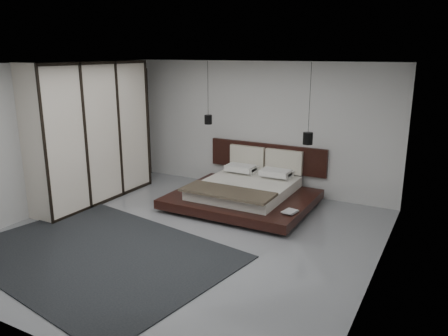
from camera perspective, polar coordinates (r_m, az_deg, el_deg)
The scene contains 14 objects.
floor at distance 7.40m, azimuth -5.07°, elevation -8.87°, with size 6.00×6.00×0.00m, color gray.
ceiling at distance 6.78m, azimuth -5.62°, elevation 13.35°, with size 6.00×6.00×0.00m, color white.
wall_back at distance 9.55m, azimuth 4.71°, elevation 5.36°, with size 6.00×6.00×0.00m, color silver.
wall_front at distance 4.86m, azimuth -25.35°, elevation -5.52°, with size 6.00×6.00×0.00m, color silver.
wall_left at distance 8.95m, azimuth -21.59°, elevation 3.71°, with size 6.00×6.00×0.00m, color silver.
wall_right at distance 5.89m, azimuth 19.77°, elevation -1.51°, with size 6.00×6.00×0.00m, color silver.
lattice_screen at distance 10.64m, azimuth -11.30°, elevation 5.56°, with size 0.05×0.90×2.60m, color black.
bed at distance 8.77m, azimuth 2.85°, elevation -3.01°, with size 2.68×2.35×1.06m.
book_lower at distance 7.82m, azimuth 8.12°, elevation -5.57°, with size 0.19×0.26×0.02m, color #99724C.
book_upper at distance 7.79m, azimuth 7.92°, elevation -5.46°, with size 0.20×0.28×0.02m, color #99724C.
pendant_left at distance 9.33m, azimuth -2.08°, elevation 6.38°, with size 0.16×0.16×1.31m.
pendant_right at distance 8.48m, azimuth 10.90°, elevation 3.85°, with size 0.19×0.19×1.53m.
wardrobe at distance 9.20m, azimuth -16.99°, elevation 4.42°, with size 0.67×2.86×2.81m.
rug at distance 7.02m, azimuth -16.05°, elevation -10.72°, with size 3.95×2.82×0.02m, color black.
Camera 1 is at (3.78, -5.63, 2.98)m, focal length 35.00 mm.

